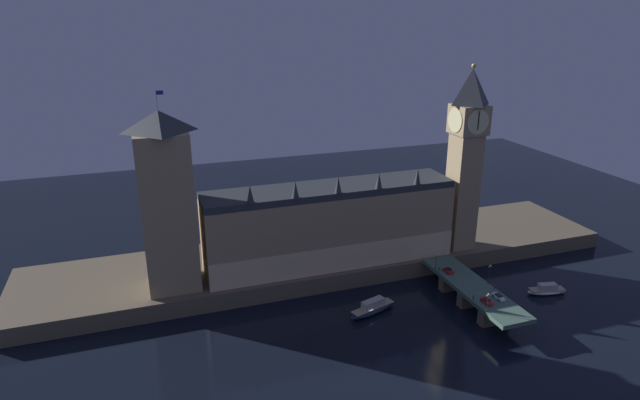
# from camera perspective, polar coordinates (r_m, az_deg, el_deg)

# --- Properties ---
(ground_plane) EXTENTS (400.00, 400.00, 0.00)m
(ground_plane) POSITION_cam_1_polar(r_m,az_deg,el_deg) (174.54, 5.18, -12.17)
(ground_plane) COLOR black
(embankment) EXTENTS (220.00, 42.00, 6.04)m
(embankment) POSITION_cam_1_polar(r_m,az_deg,el_deg) (204.88, 0.77, -6.08)
(embankment) COLOR brown
(embankment) RESTS_ON ground_plane
(parliament_hall) EXTENTS (88.50, 19.07, 34.11)m
(parliament_hall) POSITION_cam_1_polar(r_m,az_deg,el_deg) (189.36, 1.04, -2.62)
(parliament_hall) COLOR tan
(parliament_hall) RESTS_ON embankment
(clock_tower) EXTENTS (11.55, 11.66, 68.49)m
(clock_tower) POSITION_cam_1_polar(r_m,az_deg,el_deg) (202.00, 15.27, 4.70)
(clock_tower) COLOR tan
(clock_tower) RESTS_ON embankment
(victoria_tower) EXTENTS (16.40, 16.40, 63.80)m
(victoria_tower) POSITION_cam_1_polar(r_m,az_deg,el_deg) (173.95, -16.03, -0.20)
(victoria_tower) COLOR tan
(victoria_tower) RESTS_ON embankment
(bridge) EXTENTS (11.69, 46.00, 6.89)m
(bridge) POSITION_cam_1_polar(r_m,az_deg,el_deg) (184.14, 16.02, -9.40)
(bridge) COLOR #476656
(bridge) RESTS_ON ground_plane
(car_northbound_lead) EXTENTS (2.12, 3.99, 1.46)m
(car_northbound_lead) POSITION_cam_1_polar(r_m,az_deg,el_deg) (189.80, 13.52, -7.31)
(car_northbound_lead) COLOR red
(car_northbound_lead) RESTS_ON bridge
(car_northbound_trail) EXTENTS (1.89, 4.31, 1.56)m
(car_northbound_trail) POSITION_cam_1_polar(r_m,az_deg,el_deg) (174.14, 17.35, -10.24)
(car_northbound_trail) COLOR red
(car_northbound_trail) RESTS_ON bridge
(car_southbound_lead) EXTENTS (1.89, 4.78, 1.42)m
(car_southbound_lead) POSITION_cam_1_polar(r_m,az_deg,el_deg) (177.78, 18.51, -9.75)
(car_southbound_lead) COLOR white
(car_southbound_lead) RESTS_ON bridge
(pedestrian_near_rail) EXTENTS (0.38, 0.38, 1.71)m
(pedestrian_near_rail) POSITION_cam_1_polar(r_m,az_deg,el_deg) (174.89, 16.05, -9.90)
(pedestrian_near_rail) COLOR black
(pedestrian_near_rail) RESTS_ON bridge
(pedestrian_mid_walk) EXTENTS (0.38, 0.38, 1.66)m
(pedestrian_mid_walk) POSITION_cam_1_polar(r_m,az_deg,el_deg) (182.92, 18.13, -8.77)
(pedestrian_mid_walk) COLOR black
(pedestrian_mid_walk) RESTS_ON bridge
(pedestrian_far_rail) EXTENTS (0.38, 0.38, 1.84)m
(pedestrian_far_rail) POSITION_cam_1_polar(r_m,az_deg,el_deg) (189.63, 12.60, -7.16)
(pedestrian_far_rail) COLOR black
(pedestrian_far_rail) RESTS_ON bridge
(street_lamp_near) EXTENTS (1.34, 0.60, 6.12)m
(street_lamp_near) POSITION_cam_1_polar(r_m,az_deg,el_deg) (168.09, 17.48, -10.17)
(street_lamp_near) COLOR #2D3333
(street_lamp_near) RESTS_ON bridge
(street_lamp_mid) EXTENTS (1.34, 0.60, 6.82)m
(street_lamp_mid) POSITION_cam_1_polar(r_m,az_deg,el_deg) (184.29, 17.64, -7.31)
(street_lamp_mid) COLOR #2D3333
(street_lamp_mid) RESTS_ON bridge
(street_lamp_far) EXTENTS (1.34, 0.60, 6.27)m
(street_lamp_far) POSITION_cam_1_polar(r_m,az_deg,el_deg) (189.46, 12.30, -6.17)
(street_lamp_far) COLOR #2D3333
(street_lamp_far) RESTS_ON bridge
(boat_upstream) EXTENTS (17.98, 9.12, 4.77)m
(boat_upstream) POSITION_cam_1_polar(r_m,az_deg,el_deg) (175.02, 5.64, -11.42)
(boat_upstream) COLOR #1E2842
(boat_upstream) RESTS_ON ground_plane
(boat_downstream) EXTENTS (14.20, 7.12, 3.70)m
(boat_downstream) POSITION_cam_1_polar(r_m,az_deg,el_deg) (200.95, 23.05, -8.83)
(boat_downstream) COLOR white
(boat_downstream) RESTS_ON ground_plane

